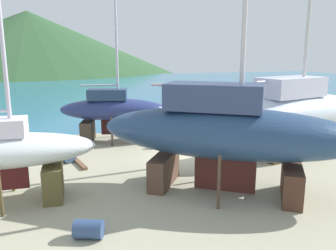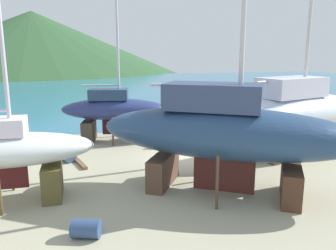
{
  "view_description": "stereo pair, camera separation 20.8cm",
  "coord_description": "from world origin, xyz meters",
  "px_view_note": "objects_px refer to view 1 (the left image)",
  "views": [
    {
      "loc": [
        -6.07,
        -16.31,
        5.49
      ],
      "look_at": [
        -1.21,
        -0.99,
        2.06
      ],
      "focal_mm": 36.23,
      "sensor_mm": 36.0,
      "label": 1
    },
    {
      "loc": [
        -5.88,
        -16.37,
        5.49
      ],
      "look_at": [
        -1.21,
        -0.99,
        2.06
      ],
      "focal_mm": 36.23,
      "sensor_mm": 36.0,
      "label": 2
    }
  ],
  "objects_px": {
    "sailboat_mid_port": "(294,111)",
    "sailboat_small_center": "(225,131)",
    "sailboat_large_starboard": "(3,153)",
    "worker": "(177,132)",
    "barrel_blue_faded": "(89,229)",
    "sailboat_far_slipway": "(113,110)",
    "barrel_rust_mid": "(67,155)"
  },
  "relations": [
    {
      "from": "sailboat_mid_port",
      "to": "sailboat_small_center",
      "type": "xyz_separation_m",
      "value": [
        -6.36,
        -4.04,
        0.2
      ]
    },
    {
      "from": "sailboat_large_starboard",
      "to": "worker",
      "type": "relative_size",
      "value": 7.5
    },
    {
      "from": "sailboat_large_starboard",
      "to": "barrel_blue_faded",
      "type": "height_order",
      "value": "sailboat_large_starboard"
    },
    {
      "from": "sailboat_mid_port",
      "to": "barrel_blue_faded",
      "type": "bearing_deg",
      "value": -166.93
    },
    {
      "from": "sailboat_far_slipway",
      "to": "worker",
      "type": "distance_m",
      "value": 4.32
    },
    {
      "from": "sailboat_mid_port",
      "to": "sailboat_small_center",
      "type": "relative_size",
      "value": 0.95
    },
    {
      "from": "barrel_rust_mid",
      "to": "worker",
      "type": "bearing_deg",
      "value": 10.31
    },
    {
      "from": "sailboat_far_slipway",
      "to": "worker",
      "type": "xyz_separation_m",
      "value": [
        3.44,
        -2.36,
        -1.13
      ]
    },
    {
      "from": "sailboat_large_starboard",
      "to": "barrel_blue_faded",
      "type": "xyz_separation_m",
      "value": [
        2.68,
        -3.45,
        -1.65
      ]
    },
    {
      "from": "worker",
      "to": "barrel_rust_mid",
      "type": "bearing_deg",
      "value": 132.5
    },
    {
      "from": "sailboat_small_center",
      "to": "barrel_rust_mid",
      "type": "distance_m",
      "value": 8.59
    },
    {
      "from": "sailboat_far_slipway",
      "to": "barrel_rust_mid",
      "type": "bearing_deg",
      "value": -115.94
    },
    {
      "from": "sailboat_large_starboard",
      "to": "worker",
      "type": "distance_m",
      "value": 10.31
    },
    {
      "from": "sailboat_small_center",
      "to": "worker",
      "type": "distance_m",
      "value": 7.17
    },
    {
      "from": "worker",
      "to": "barrel_blue_faded",
      "type": "relative_size",
      "value": 1.9
    },
    {
      "from": "sailboat_small_center",
      "to": "worker",
      "type": "bearing_deg",
      "value": 120.51
    },
    {
      "from": "barrel_blue_faded",
      "to": "sailboat_mid_port",
      "type": "bearing_deg",
      "value": 27.08
    },
    {
      "from": "barrel_blue_faded",
      "to": "barrel_rust_mid",
      "type": "height_order",
      "value": "barrel_rust_mid"
    },
    {
      "from": "sailboat_far_slipway",
      "to": "sailboat_large_starboard",
      "type": "xyz_separation_m",
      "value": [
        -5.18,
        -7.9,
        -0.02
      ]
    },
    {
      "from": "sailboat_large_starboard",
      "to": "barrel_rust_mid",
      "type": "relative_size",
      "value": 15.89
    },
    {
      "from": "sailboat_mid_port",
      "to": "sailboat_small_center",
      "type": "distance_m",
      "value": 7.54
    },
    {
      "from": "sailboat_small_center",
      "to": "barrel_blue_faded",
      "type": "relative_size",
      "value": 19.26
    },
    {
      "from": "sailboat_small_center",
      "to": "barrel_rust_mid",
      "type": "xyz_separation_m",
      "value": [
        -5.97,
        5.8,
        -2.14
      ]
    },
    {
      "from": "sailboat_far_slipway",
      "to": "sailboat_large_starboard",
      "type": "bearing_deg",
      "value": -109.13
    },
    {
      "from": "sailboat_mid_port",
      "to": "barrel_blue_faded",
      "type": "distance_m",
      "value": 13.47
    },
    {
      "from": "sailboat_far_slipway",
      "to": "barrel_blue_faded",
      "type": "xyz_separation_m",
      "value": [
        -2.49,
        -11.35,
        -1.67
      ]
    },
    {
      "from": "sailboat_large_starboard",
      "to": "sailboat_mid_port",
      "type": "bearing_deg",
      "value": 12.53
    },
    {
      "from": "sailboat_small_center",
      "to": "sailboat_far_slipway",
      "type": "bearing_deg",
      "value": 141.95
    },
    {
      "from": "sailboat_far_slipway",
      "to": "sailboat_small_center",
      "type": "xyz_separation_m",
      "value": [
        3.01,
        -9.32,
        0.51
      ]
    },
    {
      "from": "sailboat_small_center",
      "to": "sailboat_mid_port",
      "type": "bearing_deg",
      "value": 66.47
    },
    {
      "from": "sailboat_small_center",
      "to": "worker",
      "type": "xyz_separation_m",
      "value": [
        0.43,
        6.97,
        -1.64
      ]
    },
    {
      "from": "sailboat_far_slipway",
      "to": "sailboat_small_center",
      "type": "distance_m",
      "value": 9.81
    }
  ]
}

